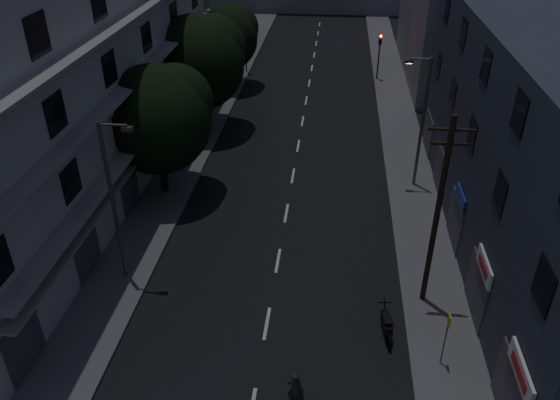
# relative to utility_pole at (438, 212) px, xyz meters

# --- Properties ---
(ground) EXTENTS (160.00, 160.00, 0.00)m
(ground) POSITION_rel_utility_pole_xyz_m (-6.92, 16.28, -4.87)
(ground) COLOR black
(ground) RESTS_ON ground
(sidewalk_left) EXTENTS (3.00, 90.00, 0.15)m
(sidewalk_left) POSITION_rel_utility_pole_xyz_m (-14.42, 16.28, -4.79)
(sidewalk_left) COLOR #565659
(sidewalk_left) RESTS_ON ground
(sidewalk_right) EXTENTS (3.00, 90.00, 0.15)m
(sidewalk_right) POSITION_rel_utility_pole_xyz_m (0.58, 16.28, -4.79)
(sidewalk_right) COLOR #565659
(sidewalk_right) RESTS_ON ground
(lane_markings) EXTENTS (0.15, 60.50, 0.01)m
(lane_markings) POSITION_rel_utility_pole_xyz_m (-6.92, 22.53, -4.86)
(lane_markings) COLOR beige
(lane_markings) RESTS_ON ground
(building_left) EXTENTS (7.00, 36.00, 14.00)m
(building_left) POSITION_rel_utility_pole_xyz_m (-18.90, 9.28, 2.13)
(building_left) COLOR #B5B5AF
(building_left) RESTS_ON ground
(building_right) EXTENTS (6.19, 28.00, 11.00)m
(building_right) POSITION_rel_utility_pole_xyz_m (5.07, 5.28, 0.63)
(building_right) COLOR #2C323C
(building_right) RESTS_ON ground
(building_far_right) EXTENTS (6.00, 20.00, 13.00)m
(building_far_right) POSITION_rel_utility_pole_xyz_m (5.08, 33.28, 1.63)
(building_far_right) COLOR slate
(building_far_right) RESTS_ON ground
(tree_near) EXTENTS (6.33, 6.33, 7.81)m
(tree_near) POSITION_rel_utility_pole_xyz_m (-14.49, 8.46, 0.17)
(tree_near) COLOR black
(tree_near) RESTS_ON sidewalk_left
(tree_mid) EXTENTS (6.82, 6.82, 8.39)m
(tree_mid) POSITION_rel_utility_pole_xyz_m (-14.36, 18.08, 0.53)
(tree_mid) COLOR black
(tree_mid) RESTS_ON sidewalk_left
(tree_far) EXTENTS (5.75, 5.75, 7.11)m
(tree_far) POSITION_rel_utility_pole_xyz_m (-14.27, 27.68, -0.26)
(tree_far) COLOR black
(tree_far) RESTS_ON sidewalk_left
(traffic_signal_far_right) EXTENTS (0.28, 0.37, 4.10)m
(traffic_signal_far_right) POSITION_rel_utility_pole_xyz_m (-0.66, 30.75, -1.77)
(traffic_signal_far_right) COLOR black
(traffic_signal_far_right) RESTS_ON sidewalk_right
(traffic_signal_far_left) EXTENTS (0.28, 0.37, 4.10)m
(traffic_signal_far_left) POSITION_rel_utility_pole_xyz_m (-13.19, 31.55, -1.77)
(traffic_signal_far_left) COLOR black
(traffic_signal_far_left) RESTS_ON sidewalk_left
(street_lamp_left_near) EXTENTS (1.51, 0.25, 8.00)m
(street_lamp_left_near) POSITION_rel_utility_pole_xyz_m (-13.99, 0.22, -0.27)
(street_lamp_left_near) COLOR #505157
(street_lamp_left_near) RESTS_ON sidewalk_left
(street_lamp_right) EXTENTS (1.51, 0.25, 8.00)m
(street_lamp_right) POSITION_rel_utility_pole_xyz_m (0.59, 10.77, -0.27)
(street_lamp_right) COLOR #57595E
(street_lamp_right) RESTS_ON sidewalk_right
(street_lamp_left_far) EXTENTS (1.51, 0.25, 8.00)m
(street_lamp_left_far) POSITION_rel_utility_pole_xyz_m (-14.24, 20.21, -0.27)
(street_lamp_left_far) COLOR slate
(street_lamp_left_far) RESTS_ON sidewalk_left
(utility_pole) EXTENTS (1.80, 0.24, 9.00)m
(utility_pole) POSITION_rel_utility_pole_xyz_m (0.00, 0.00, 0.00)
(utility_pole) COLOR black
(utility_pole) RESTS_ON sidewalk_right
(bus_stop_sign) EXTENTS (0.06, 0.35, 2.52)m
(bus_stop_sign) POSITION_rel_utility_pole_xyz_m (0.26, -3.83, -2.98)
(bus_stop_sign) COLOR #595B60
(bus_stop_sign) RESTS_ON sidewalk_right
(motorcycle) EXTENTS (0.62, 2.13, 1.37)m
(motorcycle) POSITION_rel_utility_pole_xyz_m (-1.81, -2.36, -4.33)
(motorcycle) COLOR black
(motorcycle) RESTS_ON ground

